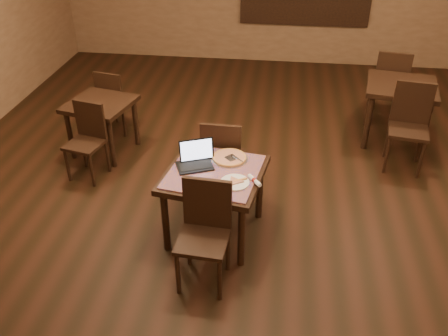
# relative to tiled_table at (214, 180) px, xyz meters

# --- Properties ---
(ground) EXTENTS (10.00, 10.00, 0.00)m
(ground) POSITION_rel_tiled_table_xyz_m (0.40, 0.20, -0.66)
(ground) COLOR black
(ground) RESTS_ON ground
(tiled_table) EXTENTS (1.05, 1.05, 0.76)m
(tiled_table) POSITION_rel_tiled_table_xyz_m (0.00, 0.00, 0.00)
(tiled_table) COLOR black
(tiled_table) RESTS_ON ground
(chair_main_near) EXTENTS (0.47, 0.47, 1.01)m
(chair_main_near) POSITION_rel_tiled_table_xyz_m (0.01, -0.61, -0.09)
(chair_main_near) COLOR black
(chair_main_near) RESTS_ON ground
(chair_main_far) EXTENTS (0.45, 0.45, 1.00)m
(chair_main_far) POSITION_rel_tiled_table_xyz_m (-0.00, 0.61, -0.09)
(chair_main_far) COLOR black
(chair_main_far) RESTS_ON ground
(laptop) EXTENTS (0.41, 0.39, 0.24)m
(laptop) POSITION_rel_tiled_table_xyz_m (-0.20, 0.10, 0.16)
(laptop) COLOR black
(laptop) RESTS_ON tiled_table
(plate) EXTENTS (0.27, 0.27, 0.01)m
(plate) POSITION_rel_tiled_table_xyz_m (0.22, -0.18, 0.11)
(plate) COLOR white
(plate) RESTS_ON tiled_table
(pizza_slice) EXTENTS (0.24, 0.24, 0.02)m
(pizza_slice) POSITION_rel_tiled_table_xyz_m (0.22, -0.18, 0.13)
(pizza_slice) COLOR beige
(pizza_slice) RESTS_ON plate
(pizza_pan) EXTENTS (0.37, 0.37, 0.01)m
(pizza_pan) POSITION_rel_tiled_table_xyz_m (0.12, 0.24, 0.11)
(pizza_pan) COLOR silver
(pizza_pan) RESTS_ON tiled_table
(pizza_whole) EXTENTS (0.34, 0.34, 0.02)m
(pizza_whole) POSITION_rel_tiled_table_xyz_m (0.12, 0.24, 0.12)
(pizza_whole) COLOR beige
(pizza_whole) RESTS_ON pizza_pan
(spatula) EXTENTS (0.26, 0.26, 0.01)m
(spatula) POSITION_rel_tiled_table_xyz_m (0.14, 0.22, 0.13)
(spatula) COLOR silver
(spatula) RESTS_ON pizza_whole
(napkin_roll) EXTENTS (0.15, 0.17, 0.04)m
(napkin_roll) POSITION_rel_tiled_table_xyz_m (0.40, -0.14, 0.12)
(napkin_roll) COLOR white
(napkin_roll) RESTS_ON tiled_table
(other_table_a) EXTENTS (1.01, 1.01, 0.83)m
(other_table_a) POSITION_rel_tiled_table_xyz_m (2.16, 2.28, 0.03)
(other_table_a) COLOR black
(other_table_a) RESTS_ON ground
(other_table_a_chair_near) EXTENTS (0.53, 0.53, 1.07)m
(other_table_a_chair_near) POSITION_rel_tiled_table_xyz_m (2.17, 1.65, -0.06)
(other_table_a_chair_near) COLOR black
(other_table_a_chair_near) RESTS_ON ground
(other_table_a_chair_far) EXTENTS (0.53, 0.53, 1.07)m
(other_table_a_chair_far) POSITION_rel_tiled_table_xyz_m (2.14, 2.90, -0.06)
(other_table_a_chair_far) COLOR black
(other_table_a_chair_far) RESTS_ON ground
(other_table_b) EXTENTS (0.91, 0.91, 0.71)m
(other_table_b) POSITION_rel_tiled_table_xyz_m (-1.69, 1.47, -0.07)
(other_table_b) COLOR black
(other_table_b) RESTS_ON ground
(other_table_b_chair_near) EXTENTS (0.48, 0.48, 0.92)m
(other_table_b_chair_near) POSITION_rel_tiled_table_xyz_m (-1.67, 0.93, -0.14)
(other_table_b_chair_near) COLOR black
(other_table_b_chair_near) RESTS_ON ground
(other_table_b_chair_far) EXTENTS (0.48, 0.48, 0.92)m
(other_table_b_chair_far) POSITION_rel_tiled_table_xyz_m (-1.71, 2.01, -0.14)
(other_table_b_chair_far) COLOR black
(other_table_b_chair_far) RESTS_ON ground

